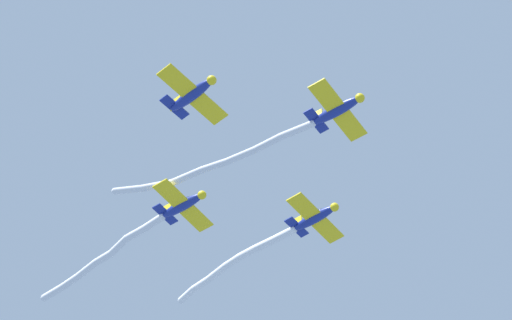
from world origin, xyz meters
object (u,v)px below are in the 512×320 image
object	(u,v)px
airplane_left_wing	(315,218)
airplane_slot	(183,205)
airplane_right_wing	(193,94)
airplane_lead	(338,110)

from	to	relation	value
airplane_left_wing	airplane_slot	size ratio (longest dim) A/B	1.02
airplane_left_wing	airplane_right_wing	world-z (taller)	airplane_right_wing
airplane_lead	airplane_right_wing	xyz separation A→B (m)	(12.24, -0.87, 0.30)
airplane_lead	airplane_slot	world-z (taller)	airplane_lead
airplane_right_wing	airplane_slot	size ratio (longest dim) A/B	1.06
airplane_slot	airplane_lead	bearing A→B (deg)	-3.06
airplane_lead	airplane_slot	bearing A→B (deg)	176.32
airplane_lead	airplane_right_wing	bearing A→B (deg)	-138.64
airplane_lead	airplane_left_wing	bearing A→B (deg)	131.33
airplane_right_wing	airplane_slot	world-z (taller)	airplane_right_wing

